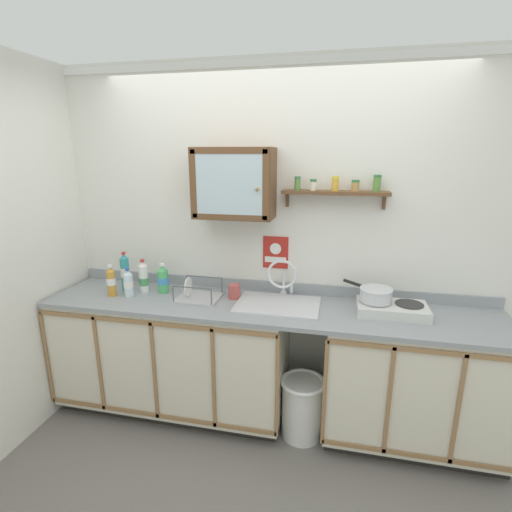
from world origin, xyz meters
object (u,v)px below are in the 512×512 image
Objects in this scene: wall_cabinet at (234,183)px; dish_rack at (197,296)px; saucepan at (375,294)px; bottle_opaque_white_1 at (144,278)px; warning_sign at (276,253)px; trash_bin at (302,406)px; bottle_water_clear_2 at (128,283)px; mug at (234,291)px; sink at (278,305)px; bottle_juice_amber_0 at (111,282)px; hot_plate_stove at (392,309)px; bottle_soda_green_3 at (163,279)px; bottle_detergent_teal_4 at (125,272)px.

dish_rack is at bearing -150.45° from wall_cabinet.
saucepan is 1.25× the size of bottle_opaque_white_1.
trash_bin is at bearing -56.29° from warning_sign.
bottle_water_clear_2 is 0.79m from mug.
trash_bin is at bearing -37.23° from sink.
sink is 2.38× the size of warning_sign.
bottle_juice_amber_0 is 0.13m from bottle_water_clear_2.
bottle_juice_amber_0 is 1.17m from wall_cabinet.
warning_sign reaches higher than dish_rack.
bottle_water_clear_2 is 1.12m from warning_sign.
bottle_water_clear_2 reaches higher than hot_plate_stove.
wall_cabinet is (-0.35, 0.12, 0.83)m from sink.
sink is 1.06m from bottle_opaque_white_1.
mug is at bearing -81.09° from wall_cabinet.
bottle_juice_amber_0 is 0.98× the size of warning_sign.
bottle_water_clear_2 reaches higher than dish_rack.
mug is 0.23× the size of wall_cabinet.
warning_sign is at bearing 13.60° from bottle_soda_green_3.
hot_plate_stove is at bearing -2.76° from mug.
sink is 1.29× the size of hot_plate_stove.
dish_rack reaches higher than hot_plate_stove.
bottle_detergent_teal_4 is 1.27× the size of warning_sign.
trash_bin is at bearing -26.78° from wall_cabinet.
hot_plate_stove is at bearing -6.49° from wall_cabinet.
mug is at bearing 177.24° from hot_plate_stove.
bottle_soda_green_3 is 0.91m from wall_cabinet.
bottle_detergent_teal_4 is (-0.30, -0.02, 0.04)m from bottle_soda_green_3.
bottle_soda_green_3 is at bearing -172.61° from wall_cabinet.
saucepan is 0.94m from trash_bin.
bottle_opaque_white_1 reaches higher than dish_rack.
bottle_opaque_white_1 is 1.12× the size of bottle_soda_green_3.
wall_cabinet is (0.70, 0.09, 0.71)m from bottle_opaque_white_1.
sink is 0.73m from trash_bin.
wall_cabinet reaches higher than bottle_water_clear_2.
bottle_detergent_teal_4 is at bearing -178.82° from bottle_opaque_white_1.
bottle_soda_green_3 reaches higher than saucepan.
warning_sign is at bearing 27.14° from dish_rack.
wall_cabinet reaches higher than dish_rack.
bottle_soda_green_3 is at bearing 31.72° from bottle_water_clear_2.
sink is 1.03× the size of wall_cabinet.
bottle_detergent_teal_4 is at bearing 178.68° from sink.
bottle_soda_green_3 is (-1.55, 0.03, -0.02)m from saucepan.
dish_rack is at bearing -13.25° from bottle_soda_green_3.
dish_rack is at bearing 170.42° from trash_bin.
hot_plate_stove is 1.36m from dish_rack.
warning_sign reaches higher than bottle_juice_amber_0.
mug is at bearing 1.48° from bottle_opaque_white_1.
bottle_juice_amber_0 is 0.77× the size of bottle_detergent_teal_4.
bottle_soda_green_3 is at bearing 169.41° from trash_bin.
hot_plate_stove is 1.46× the size of bottle_detergent_teal_4.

